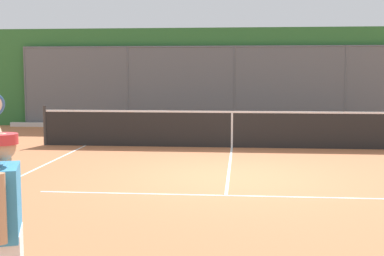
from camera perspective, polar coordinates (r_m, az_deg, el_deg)
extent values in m
plane|color=#B76B42|center=(9.99, 3.90, -5.36)|extent=(60.00, 60.00, 0.00)
cube|color=white|center=(8.58, 3.67, -7.24)|extent=(6.13, 0.05, 0.01)
cube|color=white|center=(9.97, -19.59, -5.71)|extent=(0.05, 9.94, 0.01)
cube|color=white|center=(11.26, 4.06, -4.05)|extent=(0.05, 5.47, 0.01)
cylinder|color=#565B60|center=(19.04, 16.13, 4.21)|extent=(0.07, 0.07, 2.89)
cylinder|color=#565B60|center=(18.70, 4.59, 4.40)|extent=(0.07, 0.07, 2.89)
cylinder|color=#565B60|center=(19.13, -6.90, 4.41)|extent=(0.07, 0.07, 2.89)
cylinder|color=#565B60|center=(20.27, -17.48, 4.27)|extent=(0.07, 0.07, 2.89)
cylinder|color=#565B60|center=(18.72, 4.63, 8.70)|extent=(15.20, 0.05, 0.05)
cube|color=#565B60|center=(18.70, 4.59, 4.40)|extent=(15.20, 0.02, 2.89)
cube|color=#2D6B33|center=(19.35, 4.62, 5.40)|extent=(18.20, 0.90, 3.53)
cube|color=silver|center=(18.61, 4.55, 0.17)|extent=(16.20, 0.18, 0.15)
cylinder|color=#2D2D2D|center=(14.86, -15.52, 0.27)|extent=(0.09, 0.09, 1.07)
cube|color=black|center=(13.90, 4.31, -0.24)|extent=(10.00, 0.02, 0.91)
cube|color=white|center=(13.86, 4.33, 1.73)|extent=(10.00, 0.04, 0.05)
cube|color=white|center=(13.90, 4.31, -0.24)|extent=(0.05, 0.04, 0.91)
cube|color=white|center=(4.11, -19.39, -12.06)|extent=(0.33, 0.42, 0.26)
cube|color=#338CC6|center=(4.02, -19.56, -7.48)|extent=(0.34, 0.48, 0.51)
cylinder|color=tan|center=(3.75, -19.95, -8.14)|extent=(0.08, 0.08, 0.47)
cylinder|color=tan|center=(4.37, -19.89, -1.66)|extent=(0.29, 0.33, 0.27)
sphere|color=tan|center=(3.95, -19.76, -1.90)|extent=(0.20, 0.20, 0.20)
cylinder|color=red|center=(3.94, -19.79, -1.12)|extent=(0.29, 0.29, 0.07)
cube|color=red|center=(4.05, -19.63, -1.35)|extent=(0.22, 0.22, 0.02)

